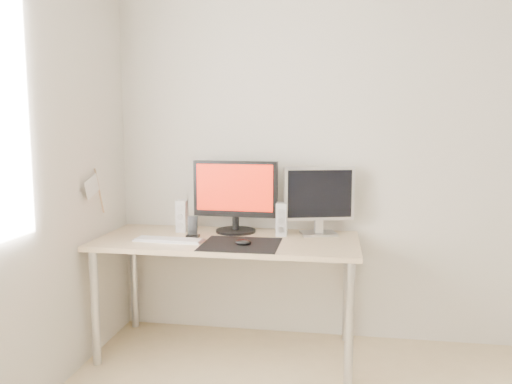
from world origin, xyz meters
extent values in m
plane|color=silver|center=(0.00, 1.75, 1.25)|extent=(3.50, 0.00, 3.50)
cube|color=black|center=(-0.82, 1.24, 0.73)|extent=(0.45, 0.40, 0.00)
ellipsoid|color=black|center=(-0.80, 1.21, 0.75)|extent=(0.10, 0.06, 0.04)
cube|color=#D1B587|center=(-0.93, 1.38, 0.71)|extent=(1.60, 0.70, 0.03)
cylinder|color=silver|center=(-1.67, 1.09, 0.35)|extent=(0.05, 0.05, 0.70)
cylinder|color=silver|center=(-0.19, 1.09, 0.35)|extent=(0.05, 0.05, 0.70)
cylinder|color=silver|center=(-1.67, 1.67, 0.35)|extent=(0.05, 0.05, 0.70)
cylinder|color=silver|center=(-0.19, 1.67, 0.35)|extent=(0.05, 0.05, 0.70)
cylinder|color=black|center=(-0.92, 1.58, 0.74)|extent=(0.27, 0.27, 0.02)
cylinder|color=black|center=(-0.92, 1.58, 0.81)|extent=(0.05, 0.05, 0.12)
cube|color=black|center=(-0.92, 1.57, 1.02)|extent=(0.55, 0.07, 0.36)
cube|color=#FF180D|center=(-0.92, 1.55, 1.03)|extent=(0.50, 0.03, 0.30)
cube|color=#B9B9BC|center=(-0.38, 1.59, 0.74)|extent=(0.25, 0.21, 0.01)
cube|color=silver|center=(-0.38, 1.59, 0.80)|extent=(0.06, 0.05, 0.10)
cube|color=silver|center=(-0.38, 1.59, 0.99)|extent=(0.44, 0.16, 0.34)
cube|color=black|center=(-0.37, 1.56, 0.99)|extent=(0.40, 0.11, 0.30)
cube|color=white|center=(-1.27, 1.54, 0.83)|extent=(0.07, 0.08, 0.21)
cylinder|color=silver|center=(-1.27, 1.49, 0.78)|extent=(0.04, 0.01, 0.04)
cylinder|color=#B5B5B7|center=(-1.27, 1.49, 0.83)|extent=(0.04, 0.01, 0.04)
cylinder|color=silver|center=(-1.27, 1.49, 0.89)|extent=(0.04, 0.01, 0.04)
cube|color=silver|center=(-0.61, 1.52, 0.83)|extent=(0.07, 0.08, 0.21)
cylinder|color=silver|center=(-0.61, 1.47, 0.78)|extent=(0.04, 0.01, 0.04)
cylinder|color=silver|center=(-0.61, 1.47, 0.83)|extent=(0.04, 0.01, 0.04)
cylinder|color=silver|center=(-0.61, 1.47, 0.89)|extent=(0.04, 0.01, 0.04)
cube|color=silver|center=(-1.26, 1.26, 0.73)|extent=(0.43, 0.14, 0.01)
cube|color=white|center=(-1.26, 1.26, 0.74)|extent=(0.41, 0.13, 0.01)
cube|color=black|center=(-1.15, 1.38, 0.74)|extent=(0.08, 0.06, 0.02)
cube|color=black|center=(-1.15, 1.38, 0.81)|extent=(0.06, 0.03, 0.12)
cylinder|color=#A57F54|center=(-1.72, 1.30, 1.02)|extent=(0.01, 0.10, 0.29)
cube|color=white|center=(-1.72, 1.21, 1.06)|extent=(0.00, 0.19, 0.15)
camera|label=1|loc=(-0.28, -1.56, 1.41)|focal=35.00mm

